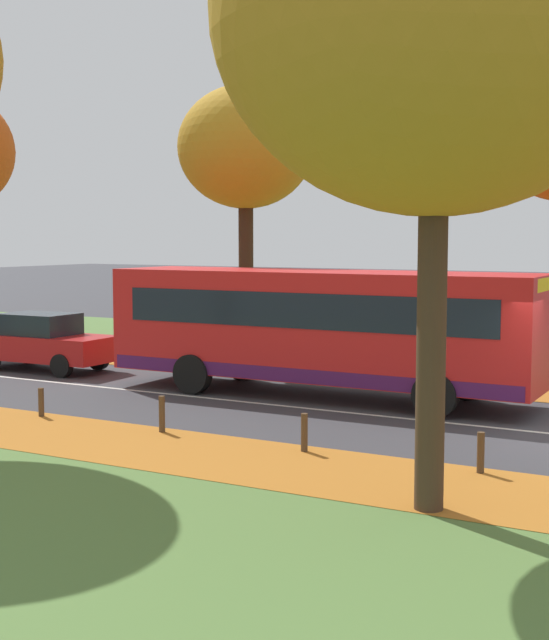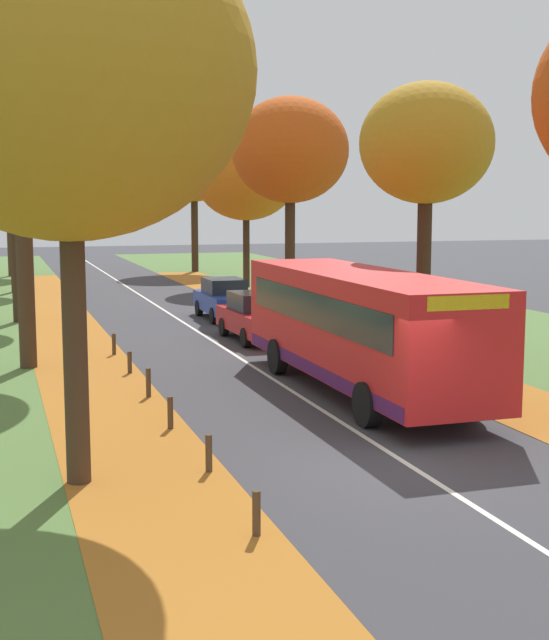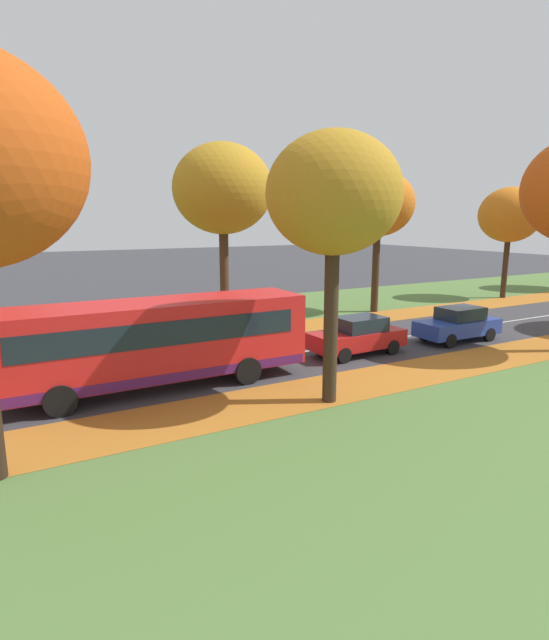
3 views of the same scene
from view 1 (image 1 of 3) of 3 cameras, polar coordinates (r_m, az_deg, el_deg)
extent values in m
cube|color=#517538|center=(35.39, -12.17, -0.90)|extent=(12.00, 90.00, 0.01)
cube|color=#B26B23|center=(28.08, -9.05, -2.44)|extent=(2.80, 60.00, 0.00)
cylinder|color=#422D1E|center=(12.36, 9.99, -1.85)|extent=(0.41, 0.41, 4.50)
ellipsoid|color=#B27F1E|center=(12.63, 10.35, 18.95)|extent=(6.05, 6.05, 5.44)
cylinder|color=#382619|center=(26.60, -1.83, 2.49)|extent=(0.44, 0.44, 4.91)
ellipsoid|color=#B27F1E|center=(26.69, -1.86, 11.01)|extent=(4.02, 4.02, 3.62)
cylinder|color=#4C3823|center=(14.77, 13.06, -8.28)|extent=(0.12, 0.12, 0.67)
cylinder|color=#4C3823|center=(15.80, 1.92, -7.22)|extent=(0.12, 0.12, 0.69)
cylinder|color=#4C3823|center=(17.45, -7.22, -6.00)|extent=(0.12, 0.12, 0.72)
cylinder|color=#4C3823|center=(19.44, -14.71, -5.12)|extent=(0.12, 0.12, 0.61)
cube|color=red|center=(21.09, 2.98, -0.24)|extent=(2.54, 10.41, 2.50)
cube|color=#19232D|center=(19.41, 16.80, 0.09)|extent=(2.30, 0.11, 1.30)
cube|color=#19232D|center=(21.05, 2.99, 0.84)|extent=(2.58, 9.16, 0.80)
cube|color=#4C1951|center=(21.22, 2.97, -3.12)|extent=(2.56, 10.20, 0.32)
cube|color=yellow|center=(19.36, 16.92, 2.21)|extent=(1.75, 0.09, 0.28)
cylinder|color=black|center=(21.21, 12.26, -3.73)|extent=(0.30, 0.96, 0.96)
cylinder|color=black|center=(18.97, 10.24, -4.76)|extent=(0.30, 0.96, 0.96)
cylinder|color=black|center=(23.62, -2.06, -2.69)|extent=(0.30, 0.96, 0.96)
cylinder|color=black|center=(21.63, -5.27, -3.45)|extent=(0.30, 0.96, 0.96)
cube|color=#B21919|center=(26.07, -14.53, -1.68)|extent=(1.80, 4.24, 0.70)
cube|color=#19232D|center=(26.10, -14.81, -0.24)|extent=(1.49, 2.05, 0.60)
cylinder|color=black|center=(25.87, -11.20, -2.44)|extent=(0.24, 0.65, 0.64)
cylinder|color=black|center=(24.68, -13.46, -2.86)|extent=(0.24, 0.65, 0.64)
cylinder|color=black|center=(27.56, -15.44, -2.06)|extent=(0.24, 0.65, 0.64)
camera|label=2|loc=(15.07, 75.46, 4.89)|focal=50.00mm
camera|label=3|loc=(35.58, 21.27, 8.03)|focal=28.00mm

